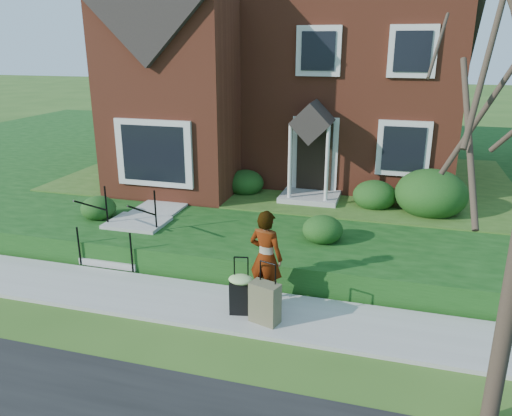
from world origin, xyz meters
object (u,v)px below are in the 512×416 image
(woman, at_px, (266,257))
(suitcase_black, at_px, (241,292))
(front_steps, at_px, (128,236))
(suitcase_olive, at_px, (265,303))

(woman, relative_size, suitcase_black, 1.68)
(front_steps, bearing_deg, suitcase_black, -30.19)
(front_steps, height_order, woman, woman)
(front_steps, bearing_deg, woman, -21.34)
(front_steps, bearing_deg, suitcase_olive, -28.94)
(suitcase_olive, bearing_deg, suitcase_black, 178.19)
(woman, bearing_deg, suitcase_olive, 117.58)
(woman, xyz_separation_m, suitcase_olive, (0.17, -0.71, -0.54))
(suitcase_black, xyz_separation_m, suitcase_olive, (0.50, -0.18, -0.05))
(front_steps, xyz_separation_m, suitcase_black, (3.44, -2.00, 0.03))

